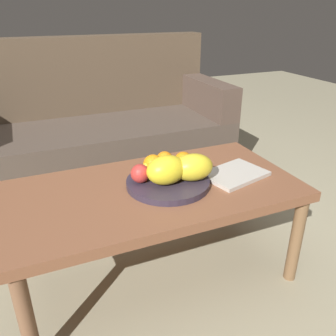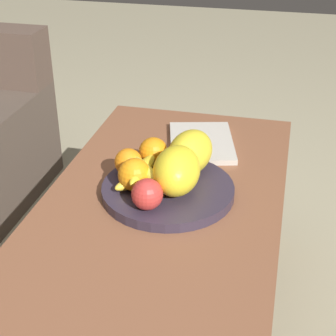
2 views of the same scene
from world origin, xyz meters
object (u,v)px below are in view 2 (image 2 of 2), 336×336
(coffee_table, at_px, (160,221))
(fruit_bowl, at_px, (168,190))
(melon_smaller_beside, at_px, (190,152))
(magazine, at_px, (201,142))
(melon_large_front, at_px, (177,171))
(orange_left, at_px, (153,152))
(banana_bunch, at_px, (141,174))
(orange_front, at_px, (128,162))
(orange_right, at_px, (134,175))
(apple_front, at_px, (147,194))

(coffee_table, relative_size, fruit_bowl, 3.44)
(melon_smaller_beside, bearing_deg, magazine, 1.41)
(coffee_table, bearing_deg, melon_large_front, -45.73)
(coffee_table, xyz_separation_m, orange_left, (0.15, 0.05, 0.11))
(melon_smaller_beside, distance_m, banana_bunch, 0.14)
(melon_smaller_beside, height_order, orange_front, melon_smaller_beside)
(fruit_bowl, distance_m, melon_smaller_beside, 0.12)
(orange_right, distance_m, apple_front, 0.09)
(orange_front, distance_m, magazine, 0.30)
(fruit_bowl, bearing_deg, coffee_table, 170.03)
(melon_large_front, bearing_deg, melon_smaller_beside, -6.28)
(apple_front, bearing_deg, orange_right, 35.39)
(melon_smaller_beside, xyz_separation_m, orange_right, (-0.12, 0.11, -0.01))
(fruit_bowl, bearing_deg, melon_large_front, -124.33)
(coffee_table, relative_size, banana_bunch, 7.25)
(melon_large_front, xyz_separation_m, magazine, (0.30, -0.01, -0.07))
(melon_large_front, relative_size, magazine, 0.63)
(orange_right, bearing_deg, banana_bunch, -27.00)
(orange_right, bearing_deg, melon_large_front, -80.95)
(orange_right, bearing_deg, orange_left, -5.73)
(orange_front, distance_m, banana_bunch, 0.06)
(melon_large_front, relative_size, orange_left, 2.06)
(orange_left, distance_m, apple_front, 0.20)
(coffee_table, bearing_deg, melon_smaller_beside, -18.25)
(banana_bunch, bearing_deg, orange_left, -1.00)
(magazine, bearing_deg, apple_front, 157.83)
(orange_right, xyz_separation_m, apple_front, (-0.07, -0.05, -0.00))
(banana_bunch, bearing_deg, melon_smaller_beside, -45.34)
(fruit_bowl, bearing_deg, melon_smaller_beside, -22.68)
(banana_bunch, bearing_deg, coffee_table, -125.22)
(orange_right, relative_size, apple_front, 1.10)
(apple_front, height_order, magazine, apple_front)
(melon_large_front, relative_size, orange_front, 2.24)
(apple_front, bearing_deg, coffee_table, -14.52)
(orange_left, distance_m, orange_right, 0.13)
(orange_front, bearing_deg, coffee_table, -129.08)
(fruit_bowl, height_order, melon_large_front, melon_large_front)
(orange_left, xyz_separation_m, apple_front, (-0.20, -0.04, -0.00))
(melon_large_front, relative_size, apple_front, 2.15)
(orange_front, height_order, magazine, orange_front)
(melon_large_front, bearing_deg, magazine, -1.25)
(melon_smaller_beside, relative_size, orange_front, 2.27)
(orange_left, height_order, orange_right, orange_right)
(fruit_bowl, bearing_deg, magazine, -6.32)
(melon_smaller_beside, distance_m, orange_left, 0.10)
(orange_front, xyz_separation_m, orange_right, (-0.07, -0.04, 0.00))
(fruit_bowl, height_order, magazine, fruit_bowl)
(apple_front, bearing_deg, fruit_bowl, -12.37)
(orange_left, xyz_separation_m, banana_bunch, (-0.11, 0.00, -0.01))
(coffee_table, height_order, banana_bunch, banana_bunch)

